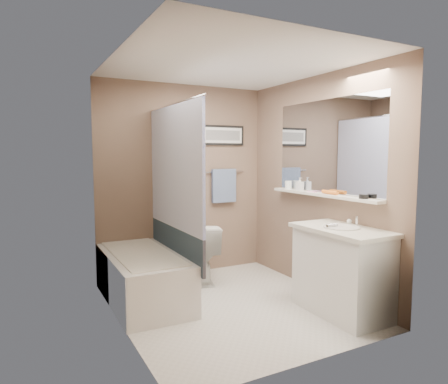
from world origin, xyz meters
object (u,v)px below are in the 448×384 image
glass_jar (288,185)px  hair_brush_front (330,192)px  toilet (201,252)px  vanity (342,273)px  soap_bottle (300,184)px  bathtub (142,277)px  candle_bowl_near (364,197)px

glass_jar → hair_brush_front: bearing=-90.0°
toilet → glass_jar: glass_jar is taller
vanity → soap_bottle: soap_bottle is taller
bathtub → soap_bottle: 2.05m
toilet → glass_jar: (0.97, -0.43, 0.81)m
toilet → candle_bowl_near: bearing=136.6°
bathtub → hair_brush_front: 2.17m
vanity → candle_bowl_near: (0.19, -0.07, 0.73)m
bathtub → candle_bowl_near: size_ratio=16.67×
hair_brush_front → vanity: bearing=-115.5°
bathtub → soap_bottle: size_ratio=9.97×
candle_bowl_near → vanity: bearing=159.3°
toilet → vanity: (0.79, -1.54, 0.04)m
toilet → hair_brush_front: bearing=145.7°
vanity → soap_bottle: size_ratio=5.98×
toilet → hair_brush_front: 1.70m
hair_brush_front → glass_jar: bearing=90.0°
soap_bottle → toilet: bearing=146.4°
toilet → candle_bowl_near: size_ratio=7.90×
toilet → hair_brush_front: size_ratio=3.23×
toilet → soap_bottle: 1.44m
hair_brush_front → toilet: bearing=130.3°
bathtub → vanity: size_ratio=1.67×
vanity → hair_brush_front: 0.85m
bathtub → vanity: bearing=-37.1°
hair_brush_front → soap_bottle: bearing=90.0°
bathtub → candle_bowl_near: 2.39m
bathtub → vanity: (1.60, -1.24, 0.15)m
glass_jar → soap_bottle: size_ratio=0.66×
vanity → candle_bowl_near: bearing=-19.9°
toilet → glass_jar: size_ratio=7.11×
bathtub → vanity: 2.03m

